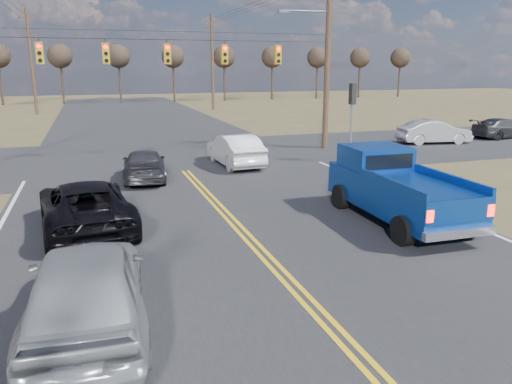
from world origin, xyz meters
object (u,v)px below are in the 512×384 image
object	(u,v)px
black_suv	(85,205)
white_car_queue	(235,150)
pickup_truck	(395,188)
dgrey_car_queue	(144,165)
cross_car_east_far	(503,128)
silver_suv	(87,288)
cross_car_east_near	(434,132)

from	to	relation	value
black_suv	white_car_queue	world-z (taller)	white_car_queue
pickup_truck	black_suv	world-z (taller)	pickup_truck
pickup_truck	black_suv	bearing A→B (deg)	168.44
pickup_truck	dgrey_car_queue	xyz separation A→B (m)	(-6.80, 8.32, -0.42)
cross_car_east_far	dgrey_car_queue	bearing A→B (deg)	96.97
silver_suv	cross_car_east_far	world-z (taller)	silver_suv
white_car_queue	cross_car_east_near	xyz separation A→B (m)	(13.69, 2.85, -0.04)
pickup_truck	white_car_queue	xyz separation A→B (m)	(-2.28, 10.15, -0.28)
pickup_truck	dgrey_car_queue	world-z (taller)	pickup_truck
dgrey_car_queue	silver_suv	bearing A→B (deg)	85.35
pickup_truck	white_car_queue	size ratio (longest dim) A/B	1.25
cross_car_east_near	silver_suv	bearing A→B (deg)	138.67
white_car_queue	cross_car_east_far	size ratio (longest dim) A/B	1.02
silver_suv	cross_car_east_near	distance (m)	26.74
dgrey_car_queue	cross_car_east_far	xyz separation A→B (m)	(24.15, 5.31, 0.03)
pickup_truck	cross_car_east_near	xyz separation A→B (m)	(11.40, 13.00, -0.32)
black_suv	white_car_queue	size ratio (longest dim) A/B	1.14
silver_suv	black_suv	bearing A→B (deg)	-86.63
cross_car_east_far	white_car_queue	bearing A→B (deg)	94.63
black_suv	cross_car_east_far	size ratio (longest dim) A/B	1.16
black_suv	dgrey_car_queue	xyz separation A→B (m)	(2.36, 6.21, -0.10)
white_car_queue	cross_car_east_far	distance (m)	19.94
black_suv	cross_car_east_near	size ratio (longest dim) A/B	1.19
cross_car_east_near	cross_car_east_far	size ratio (longest dim) A/B	0.97
white_car_queue	dgrey_car_queue	world-z (taller)	white_car_queue
pickup_truck	silver_suv	bearing A→B (deg)	-154.04
pickup_truck	dgrey_car_queue	distance (m)	10.76
pickup_truck	cross_car_east_near	distance (m)	17.30
silver_suv	dgrey_car_queue	distance (m)	12.69
dgrey_car_queue	cross_car_east_far	bearing A→B (deg)	-161.80
dgrey_car_queue	cross_car_east_near	bearing A→B (deg)	-159.78
silver_suv	dgrey_car_queue	world-z (taller)	silver_suv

